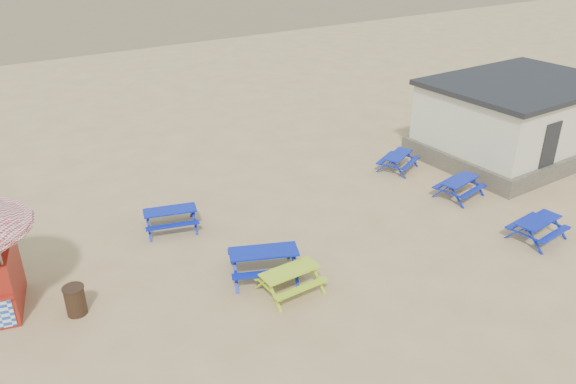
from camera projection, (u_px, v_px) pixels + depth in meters
ground at (327, 234)px, 17.68m from camera, size 400.00×400.00×0.00m
wet_sand at (7, 13)px, 58.68m from camera, size 400.00×400.00×0.00m
picnic_table_blue_a at (171, 219)px, 17.85m from camera, size 1.96×1.74×0.69m
picnic_table_blue_c at (398, 162)px, 22.09m from camera, size 1.92×1.77×0.65m
picnic_table_blue_d at (264, 263)px, 15.49m from camera, size 2.34×2.15×0.79m
picnic_table_blue_e at (537, 229)px, 17.29m from camera, size 1.70×1.41×0.67m
picnic_table_blue_f at (459, 188)px, 19.93m from camera, size 1.79×1.54×0.67m
picnic_table_yellow at (290, 281)px, 14.84m from camera, size 1.60×1.29×0.67m
litter_bin at (75, 300)px, 13.98m from camera, size 0.54×0.54×0.79m
amenity_block at (516, 119)px, 22.98m from camera, size 7.40×5.40×3.15m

